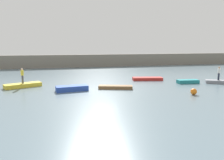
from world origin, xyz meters
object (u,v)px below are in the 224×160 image
at_px(person_white_shirt, 219,73).
at_px(rowboat_grey, 218,82).
at_px(rowboat_teal, 188,81).
at_px(person_yellow_shirt, 22,75).
at_px(rowboat_red, 147,79).
at_px(rowboat_yellow, 23,85).
at_px(mooring_buoy, 194,92).
at_px(rowboat_blue, 72,88).
at_px(rowboat_brown, 115,87).

bearing_deg(person_white_shirt, rowboat_grey, 180.00).
bearing_deg(rowboat_teal, person_yellow_shirt, 179.23).
height_order(rowboat_red, person_yellow_shirt, person_yellow_shirt).
relative_size(rowboat_yellow, rowboat_teal, 1.49).
height_order(rowboat_yellow, mooring_buoy, mooring_buoy).
bearing_deg(rowboat_grey, mooring_buoy, -116.57).
bearing_deg(rowboat_teal, rowboat_red, 144.87).
relative_size(rowboat_red, person_yellow_shirt, 2.29).
xyz_separation_m(rowboat_red, rowboat_grey, (7.63, -4.39, 0.01)).
xyz_separation_m(rowboat_yellow, rowboat_blue, (5.29, -3.31, 0.05)).
height_order(rowboat_brown, rowboat_teal, rowboat_teal).
xyz_separation_m(rowboat_blue, rowboat_brown, (4.70, -0.01, -0.09)).
bearing_deg(person_yellow_shirt, person_white_shirt, -7.58).
bearing_deg(rowboat_red, mooring_buoy, -73.09).
relative_size(rowboat_yellow, rowboat_red, 0.99).
bearing_deg(rowboat_grey, rowboat_red, 177.83).
bearing_deg(rowboat_yellow, person_white_shirt, -31.30).
distance_m(rowboat_blue, rowboat_grey, 18.02).
relative_size(rowboat_yellow, person_yellow_shirt, 2.27).
bearing_deg(rowboat_red, rowboat_brown, -129.76).
height_order(rowboat_brown, mooring_buoy, mooring_buoy).
xyz_separation_m(rowboat_teal, mooring_buoy, (-3.07, -5.80, 0.09)).
bearing_deg(mooring_buoy, rowboat_red, 95.70).
height_order(rowboat_yellow, rowboat_grey, rowboat_yellow).
bearing_deg(rowboat_brown, rowboat_blue, -163.37).
height_order(rowboat_teal, person_yellow_shirt, person_yellow_shirt).
height_order(rowboat_yellow, rowboat_blue, rowboat_blue).
relative_size(person_yellow_shirt, mooring_buoy, 2.86).
height_order(rowboat_grey, person_yellow_shirt, person_yellow_shirt).
relative_size(rowboat_teal, person_white_shirt, 1.56).
xyz_separation_m(rowboat_grey, person_yellow_shirt, (-23.31, 3.10, 1.23)).
relative_size(rowboat_brown, rowboat_teal, 1.39).
distance_m(rowboat_red, rowboat_grey, 8.80).
distance_m(rowboat_brown, rowboat_red, 7.33).
height_order(rowboat_red, rowboat_teal, rowboat_teal).
bearing_deg(mooring_buoy, person_yellow_shirt, 154.50).
distance_m(rowboat_yellow, person_yellow_shirt, 1.20).
bearing_deg(rowboat_teal, rowboat_yellow, 179.23).
height_order(rowboat_yellow, person_yellow_shirt, person_yellow_shirt).
xyz_separation_m(rowboat_brown, mooring_buoy, (6.61, -4.59, 0.13)).
xyz_separation_m(rowboat_blue, rowboat_teal, (14.38, 1.19, -0.05)).
distance_m(person_white_shirt, person_yellow_shirt, 23.51).
distance_m(rowboat_teal, person_yellow_shirt, 19.82).
bearing_deg(rowboat_brown, person_yellow_shirt, 178.35).
relative_size(person_white_shirt, mooring_buoy, 2.79).
xyz_separation_m(rowboat_yellow, rowboat_brown, (9.99, -3.32, -0.05)).
bearing_deg(mooring_buoy, rowboat_blue, 157.84).
relative_size(rowboat_red, rowboat_grey, 1.33).
bearing_deg(rowboat_brown, rowboat_yellow, 178.35).
distance_m(rowboat_red, person_white_shirt, 8.88).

